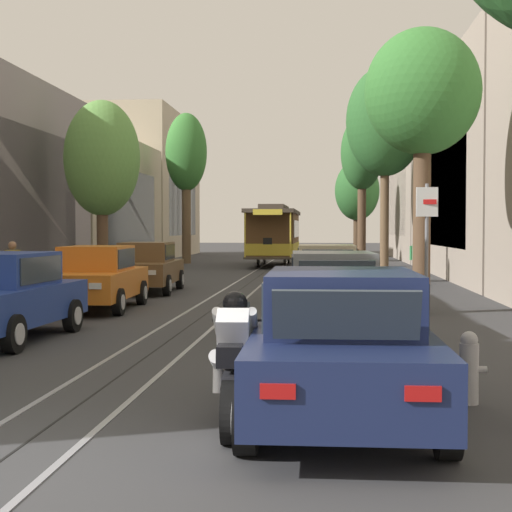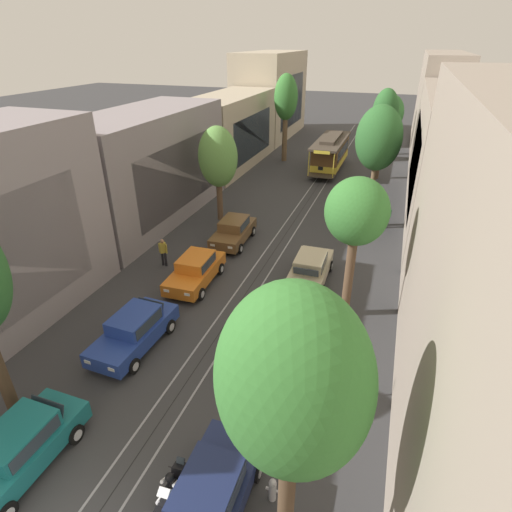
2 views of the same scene
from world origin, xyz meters
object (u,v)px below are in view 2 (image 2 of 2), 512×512
parked_car_navy_near_right (210,495)px  street_tree_kerb_left_second (218,158)px  parked_car_teal_near_left (18,450)px  parked_car_orange_mid_left (196,270)px  street_tree_kerb_left_mid (286,100)px  parked_car_grey_second_right (277,345)px  parked_car_blue_second_left (134,331)px  street_tree_kerb_right_far (390,114)px  parked_car_beige_mid_right (310,268)px  street_tree_kerb_right_fourth (385,114)px  pedestrian_on_right_pavement (387,215)px  parked_car_brown_fourth_left (234,231)px  street_tree_kerb_right_near (293,387)px  street_tree_kerb_right_mid (379,139)px  fire_hydrant (272,489)px  street_tree_kerb_right_second (357,214)px  motorcycle_with_rider (170,495)px  cable_car_trolley (330,153)px  street_sign_post (307,363)px  pedestrian_on_left_pavement (163,251)px

parked_car_navy_near_right → street_tree_kerb_left_second: 21.36m
parked_car_teal_near_left → parked_car_orange_mid_left: same height
parked_car_navy_near_right → street_tree_kerb_left_mid: bearing=102.6°
parked_car_teal_near_left → parked_car_grey_second_right: bearing=49.8°
parked_car_blue_second_left → street_tree_kerb_right_far: 38.34m
parked_car_beige_mid_right → street_tree_kerb_right_fourth: bearing=84.7°
street_tree_kerb_right_far → pedestrian_on_right_pavement: bearing=-86.1°
parked_car_blue_second_left → parked_car_brown_fourth_left: bearing=89.0°
parked_car_beige_mid_right → street_tree_kerb_right_near: 14.58m
street_tree_kerb_right_far → street_tree_kerb_right_mid: bearing=-89.5°
street_tree_kerb_left_second → street_tree_kerb_right_far: size_ratio=1.04×
parked_car_blue_second_left → fire_hydrant: 8.70m
parked_car_teal_near_left → street_tree_kerb_right_fourth: bearing=77.1°
street_tree_kerb_right_mid → parked_car_teal_near_left: bearing=-109.9°
street_tree_kerb_left_mid → street_tree_kerb_right_second: size_ratio=1.29×
parked_car_blue_second_left → motorcycle_with_rider: parked_car_blue_second_left is taller
parked_car_brown_fourth_left → fire_hydrant: size_ratio=5.26×
parked_car_teal_near_left → cable_car_trolley: bearing=85.0°
parked_car_navy_near_right → parked_car_beige_mid_right: bearing=90.6°
street_tree_kerb_left_mid → parked_car_brown_fourth_left: bearing=-83.4°
parked_car_blue_second_left → street_tree_kerb_right_fourth: 29.32m
parked_car_beige_mid_right → street_tree_kerb_right_second: 5.44m
street_tree_kerb_left_second → pedestrian_on_right_pavement: (11.44, 2.35, -3.55)m
pedestrian_on_right_pavement → motorcycle_with_rider: bearing=-101.2°
parked_car_brown_fourth_left → street_tree_kerb_right_second: street_tree_kerb_right_second is taller
street_tree_kerb_left_mid → parked_car_orange_mid_left: bearing=-84.8°
street_tree_kerb_right_near → parked_car_teal_near_left: bearing=-178.5°
parked_car_orange_mid_left → street_sign_post: size_ratio=1.60×
street_tree_kerb_right_fourth → pedestrian_on_left_pavement: bearing=-115.6°
parked_car_navy_near_right → street_tree_kerb_right_near: size_ratio=0.53×
pedestrian_on_left_pavement → street_tree_kerb_left_second: bearing=87.7°
parked_car_grey_second_right → street_tree_kerb_right_fourth: street_tree_kerb_right_fourth is taller
parked_car_blue_second_left → street_tree_kerb_right_mid: size_ratio=0.54×
street_tree_kerb_right_near → street_tree_kerb_right_mid: street_tree_kerb_right_near is taller
parked_car_grey_second_right → parked_car_beige_mid_right: 6.57m
parked_car_teal_near_left → pedestrian_on_right_pavement: size_ratio=2.64×
street_tree_kerb_right_fourth → street_tree_kerb_left_mid: bearing=161.9°
street_tree_kerb_right_second → pedestrian_on_left_pavement: street_tree_kerb_right_second is taller
parked_car_grey_second_right → pedestrian_on_left_pavement: size_ratio=2.64×
street_tree_kerb_right_far → street_tree_kerb_left_mid: bearing=-147.9°
street_tree_kerb_right_mid → cable_car_trolley: 14.60m
street_tree_kerb_right_second → street_tree_kerb_right_mid: (-0.05, 11.04, 0.85)m
parked_car_orange_mid_left → street_tree_kerb_right_fourth: size_ratio=0.56×
parked_car_navy_near_right → cable_car_trolley: 34.84m
parked_car_blue_second_left → parked_car_grey_second_right: (5.96, 1.11, 0.00)m
street_tree_kerb_left_second → fire_hydrant: bearing=-62.4°
parked_car_orange_mid_left → street_tree_kerb_right_second: street_tree_kerb_right_second is taller
street_tree_kerb_right_fourth → motorcycle_with_rider: 34.00m
parked_car_navy_near_right → pedestrian_on_left_pavement: (-8.46, 11.96, 0.15)m
parked_car_orange_mid_left → street_tree_kerb_right_fourth: street_tree_kerb_right_fourth is taller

